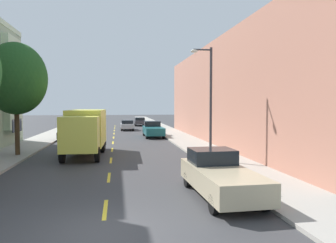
{
  "coord_description": "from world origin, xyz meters",
  "views": [
    {
      "loc": [
        0.44,
        -9.19,
        3.57
      ],
      "look_at": [
        5.95,
        26.3,
        1.75
      ],
      "focal_mm": 34.88,
      "sensor_mm": 36.0,
      "label": 1
    }
  ],
  "objects_px": {
    "parked_hatchback_red": "(88,122)",
    "parked_hatchback_black": "(69,133)",
    "street_lamp": "(208,96)",
    "street_tree_second": "(16,79)",
    "delivery_box_truck": "(86,129)",
    "parked_sedan_charcoal": "(140,121)",
    "moving_silver_sedan": "(127,125)",
    "parked_pickup_teal": "(153,130)",
    "parked_pickup_champagne": "(220,175)"
  },
  "relations": [
    {
      "from": "parked_pickup_champagne",
      "to": "parked_hatchback_black",
      "type": "relative_size",
      "value": 1.33
    },
    {
      "from": "parked_hatchback_black",
      "to": "moving_silver_sedan",
      "type": "bearing_deg",
      "value": 63.94
    },
    {
      "from": "parked_pickup_teal",
      "to": "parked_hatchback_red",
      "type": "relative_size",
      "value": 1.31
    },
    {
      "from": "street_lamp",
      "to": "parked_sedan_charcoal",
      "type": "bearing_deg",
      "value": 92.67
    },
    {
      "from": "parked_hatchback_red",
      "to": "parked_hatchback_black",
      "type": "distance_m",
      "value": 20.14
    },
    {
      "from": "parked_hatchback_red",
      "to": "parked_hatchback_black",
      "type": "relative_size",
      "value": 1.01
    },
    {
      "from": "street_lamp",
      "to": "parked_pickup_teal",
      "type": "relative_size",
      "value": 1.31
    },
    {
      "from": "parked_pickup_teal",
      "to": "parked_hatchback_black",
      "type": "distance_m",
      "value": 9.05
    },
    {
      "from": "delivery_box_truck",
      "to": "moving_silver_sedan",
      "type": "height_order",
      "value": "delivery_box_truck"
    },
    {
      "from": "street_lamp",
      "to": "parked_pickup_teal",
      "type": "bearing_deg",
      "value": 95.35
    },
    {
      "from": "delivery_box_truck",
      "to": "parked_hatchback_black",
      "type": "height_order",
      "value": "delivery_box_truck"
    },
    {
      "from": "street_tree_second",
      "to": "parked_pickup_teal",
      "type": "bearing_deg",
      "value": 49.22
    },
    {
      "from": "delivery_box_truck",
      "to": "parked_pickup_champagne",
      "type": "relative_size",
      "value": 1.4
    },
    {
      "from": "parked_pickup_champagne",
      "to": "parked_hatchback_black",
      "type": "bearing_deg",
      "value": 111.88
    },
    {
      "from": "parked_sedan_charcoal",
      "to": "parked_hatchback_red",
      "type": "bearing_deg",
      "value": -164.78
    },
    {
      "from": "parked_pickup_teal",
      "to": "parked_pickup_champagne",
      "type": "distance_m",
      "value": 24.06
    },
    {
      "from": "parked_pickup_champagne",
      "to": "parked_sedan_charcoal",
      "type": "bearing_deg",
      "value": 90.19
    },
    {
      "from": "street_tree_second",
      "to": "street_lamp",
      "type": "relative_size",
      "value": 1.11
    },
    {
      "from": "delivery_box_truck",
      "to": "street_tree_second",
      "type": "bearing_deg",
      "value": 179.2
    },
    {
      "from": "street_lamp",
      "to": "parked_pickup_champagne",
      "type": "xyz_separation_m",
      "value": [
        -1.58,
        -7.21,
        -3.32
      ]
    },
    {
      "from": "parked_hatchback_red",
      "to": "moving_silver_sedan",
      "type": "bearing_deg",
      "value": -50.84
    },
    {
      "from": "street_lamp",
      "to": "street_tree_second",
      "type": "bearing_deg",
      "value": 160.56
    },
    {
      "from": "parked_pickup_teal",
      "to": "moving_silver_sedan",
      "type": "height_order",
      "value": "parked_pickup_teal"
    },
    {
      "from": "street_lamp",
      "to": "moving_silver_sedan",
      "type": "distance_m",
      "value": 27.85
    },
    {
      "from": "parked_hatchback_red",
      "to": "parked_pickup_teal",
      "type": "bearing_deg",
      "value": -64.29
    },
    {
      "from": "parked_hatchback_red",
      "to": "parked_hatchback_black",
      "type": "bearing_deg",
      "value": -90.41
    },
    {
      "from": "street_tree_second",
      "to": "delivery_box_truck",
      "type": "relative_size",
      "value": 1.03
    },
    {
      "from": "street_lamp",
      "to": "parked_hatchback_black",
      "type": "bearing_deg",
      "value": 125.28
    },
    {
      "from": "street_lamp",
      "to": "parked_pickup_champagne",
      "type": "bearing_deg",
      "value": -102.37
    },
    {
      "from": "street_tree_second",
      "to": "street_lamp",
      "type": "bearing_deg",
      "value": -19.44
    },
    {
      "from": "street_lamp",
      "to": "parked_sedan_charcoal",
      "type": "distance_m",
      "value": 37.28
    },
    {
      "from": "delivery_box_truck",
      "to": "parked_hatchback_red",
      "type": "relative_size",
      "value": 1.86
    },
    {
      "from": "parked_pickup_teal",
      "to": "moving_silver_sedan",
      "type": "xyz_separation_m",
      "value": [
        -2.57,
        10.49,
        -0.08
      ]
    },
    {
      "from": "street_lamp",
      "to": "parked_hatchback_black",
      "type": "height_order",
      "value": "street_lamp"
    },
    {
      "from": "parked_hatchback_red",
      "to": "parked_pickup_champagne",
      "type": "relative_size",
      "value": 0.75
    },
    {
      "from": "moving_silver_sedan",
      "to": "parked_hatchback_red",
      "type": "bearing_deg",
      "value": 129.16
    },
    {
      "from": "parked_hatchback_black",
      "to": "moving_silver_sedan",
      "type": "relative_size",
      "value": 0.89
    },
    {
      "from": "delivery_box_truck",
      "to": "parked_pickup_champagne",
      "type": "distance_m",
      "value": 13.09
    },
    {
      "from": "parked_hatchback_black",
      "to": "parked_pickup_teal",
      "type": "bearing_deg",
      "value": 14.11
    },
    {
      "from": "street_lamp",
      "to": "parked_hatchback_red",
      "type": "bearing_deg",
      "value": 106.36
    },
    {
      "from": "parked_sedan_charcoal",
      "to": "delivery_box_truck",
      "type": "bearing_deg",
      "value": -100.39
    },
    {
      "from": "street_lamp",
      "to": "delivery_box_truck",
      "type": "xyz_separation_m",
      "value": [
        -7.74,
        4.3,
        -2.3
      ]
    },
    {
      "from": "parked_sedan_charcoal",
      "to": "parked_pickup_teal",
      "type": "height_order",
      "value": "parked_pickup_teal"
    },
    {
      "from": "parked_sedan_charcoal",
      "to": "parked_hatchback_black",
      "type": "height_order",
      "value": "parked_hatchback_black"
    },
    {
      "from": "delivery_box_truck",
      "to": "moving_silver_sedan",
      "type": "distance_m",
      "value": 23.34
    },
    {
      "from": "parked_pickup_teal",
      "to": "moving_silver_sedan",
      "type": "bearing_deg",
      "value": 103.78
    },
    {
      "from": "parked_hatchback_black",
      "to": "moving_silver_sedan",
      "type": "distance_m",
      "value": 14.13
    },
    {
      "from": "parked_pickup_champagne",
      "to": "moving_silver_sedan",
      "type": "relative_size",
      "value": 1.19
    },
    {
      "from": "street_lamp",
      "to": "parked_hatchback_red",
      "type": "distance_m",
      "value": 36.4
    },
    {
      "from": "street_tree_second",
      "to": "parked_hatchback_red",
      "type": "relative_size",
      "value": 1.91
    }
  ]
}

